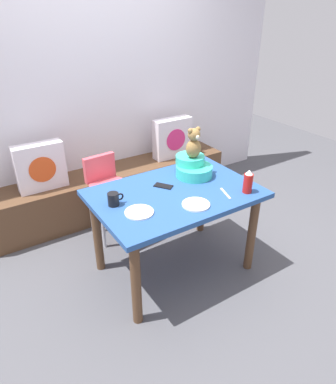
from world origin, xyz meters
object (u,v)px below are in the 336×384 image
Objects in this scene: coffee_mug at (114,199)px; dinner_plate_near at (139,212)px; pillow_floral_left at (40,167)px; dining_table at (175,204)px; dinner_plate_far at (196,204)px; pillow_floral_right at (172,138)px; teddy_bear at (194,144)px; ketchup_bottle at (248,182)px; highchair at (108,187)px; cell_phone at (163,186)px; infant_seat_teal at (193,167)px.

coffee_mug is 0.22m from dinner_plate_near.
coffee_mug is (0.24, -1.09, 0.11)m from pillow_floral_left.
dinner_plate_far reaches higher than dining_table.
dining_table is (-0.73, -1.15, -0.05)m from pillow_floral_right.
teddy_bear is 1.35× the size of ketchup_bottle.
dinner_plate_far is (0.01, -0.25, 0.12)m from dining_table.
highchair reaches higher than cell_phone.
ketchup_bottle reaches higher than dinner_plate_far.
dinner_plate_near reaches higher than cell_phone.
highchair is at bearing 74.55° from cell_phone.
pillow_floral_right is 1.58m from dinner_plate_far.
infant_seat_teal reaches higher than dinner_plate_far.
dinner_plate_far is (-0.27, -0.41, -0.07)m from infant_seat_teal.
infant_seat_teal is at bearing 90.00° from teddy_bear.
dinner_plate_near is (-0.66, -0.29, -0.07)m from infant_seat_teal.
ketchup_bottle is at bearing -33.63° from dining_table.
infant_seat_teal is at bearing -26.80° from cell_phone.
highchair is (0.47, -0.42, -0.16)m from pillow_floral_left.
cell_phone is at bearing 35.09° from dinner_plate_near.
pillow_floral_left reaches higher than coffee_mug.
pillow_floral_left is 0.65m from highchair.
teddy_bear reaches higher than dinner_plate_near.
pillow_floral_left reaches higher than dinner_plate_far.
coffee_mug reaches higher than cell_phone.
coffee_mug is (-0.76, -0.10, -0.23)m from teddy_bear.
cell_phone is (-0.76, -1.04, 0.06)m from pillow_floral_right.
teddy_bear is at bearing -44.83° from pillow_floral_left.
highchair is 1.04m from dinner_plate_far.
pillow_floral_right is at bearing 65.61° from teddy_bear.
dinner_plate_near is at bearing -98.48° from highchair.
dinner_plate_far is (0.39, -0.12, 0.00)m from dinner_plate_near.
pillow_floral_left is 1.41m from infant_seat_teal.
ketchup_bottle is at bearing -69.85° from teddy_bear.
teddy_bear is at bearing 29.85° from dining_table.
pillow_floral_left is 2.38× the size of ketchup_bottle.
highchair is 3.95× the size of dinner_plate_near.
teddy_bear is 0.42m from cell_phone.
pillow_floral_right is at bearing 49.06° from dinner_plate_near.
dinner_plate_near is 1.39× the size of cell_phone.
infant_seat_teal is 0.72m from dinner_plate_near.
teddy_bear is (-0.45, -0.99, 0.34)m from pillow_floral_right.
coffee_mug is (-0.76, -0.10, -0.02)m from infant_seat_teal.
teddy_bear is 1.74× the size of cell_phone.
pillow_floral_left is 3.67× the size of coffee_mug.
highchair is at bearing 132.61° from teddy_bear.
teddy_bear is at bearing -114.39° from pillow_floral_right.
cell_phone reaches higher than dining_table.
dinner_plate_near reaches higher than dining_table.
pillow_floral_left is 1.12m from coffee_mug.
dinner_plate_near is (-1.11, -1.28, 0.07)m from pillow_floral_right.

